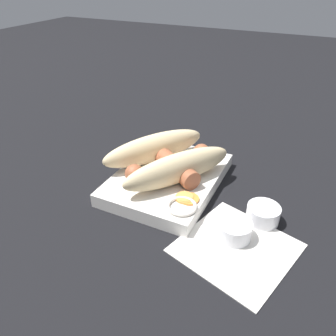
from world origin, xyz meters
TOP-DOWN VIEW (x-y plane):
  - ground_plane at (0.00, 0.00)m, footprint 3.00×3.00m
  - food_tray at (0.00, 0.00)m, footprint 0.21×0.16m
  - bread_roll at (-0.01, -0.01)m, footprint 0.22×0.20m
  - sausage at (-0.01, -0.00)m, footprint 0.14×0.13m
  - pickled_veggies at (0.06, 0.06)m, footprint 0.07×0.05m
  - napkin at (0.09, 0.15)m, footprint 0.17×0.17m
  - condiment_cup_near at (0.08, 0.14)m, footprint 0.05×0.05m
  - condiment_cup_far at (0.02, 0.16)m, footprint 0.05×0.05m

SIDE VIEW (x-z plane):
  - ground_plane at x=0.00m, z-range 0.00..0.00m
  - napkin at x=0.09m, z-range 0.00..0.00m
  - food_tray at x=0.00m, z-range 0.00..0.02m
  - condiment_cup_near at x=0.08m, z-range 0.00..0.02m
  - condiment_cup_far at x=0.02m, z-range 0.00..0.02m
  - pickled_veggies at x=0.06m, z-range 0.02..0.03m
  - sausage at x=-0.01m, z-range 0.02..0.05m
  - bread_roll at x=-0.01m, z-range 0.02..0.07m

